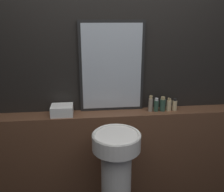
# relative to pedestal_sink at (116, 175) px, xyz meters

# --- Properties ---
(wall_back) EXTENTS (8.00, 0.06, 2.50)m
(wall_back) POSITION_rel_pedestal_sink_xyz_m (0.07, 0.54, 0.71)
(wall_back) COLOR black
(wall_back) RESTS_ON ground_plane
(vanity_counter) EXTENTS (2.74, 0.21, 0.93)m
(vanity_counter) POSITION_rel_pedestal_sink_xyz_m (0.07, 0.41, -0.07)
(vanity_counter) COLOR brown
(vanity_counter) RESTS_ON ground_plane
(pedestal_sink) EXTENTS (0.38, 0.38, 0.92)m
(pedestal_sink) POSITION_rel_pedestal_sink_xyz_m (0.00, 0.00, 0.00)
(pedestal_sink) COLOR white
(pedestal_sink) RESTS_ON ground_plane
(mirror) EXTENTS (0.59, 0.03, 0.82)m
(mirror) POSITION_rel_pedestal_sink_xyz_m (0.02, 0.49, 0.80)
(mirror) COLOR black
(mirror) RESTS_ON vanity_counter
(towel_stack) EXTENTS (0.19, 0.17, 0.09)m
(towel_stack) POSITION_rel_pedestal_sink_xyz_m (-0.44, 0.41, 0.44)
(towel_stack) COLOR white
(towel_stack) RESTS_ON vanity_counter
(shampoo_bottle) EXTENTS (0.04, 0.04, 0.15)m
(shampoo_bottle) POSITION_rel_pedestal_sink_xyz_m (0.37, 0.41, 0.46)
(shampoo_bottle) COLOR gray
(shampoo_bottle) RESTS_ON vanity_counter
(conditioner_bottle) EXTENTS (0.05, 0.05, 0.13)m
(conditioner_bottle) POSITION_rel_pedestal_sink_xyz_m (0.43, 0.41, 0.45)
(conditioner_bottle) COLOR #2D4C3D
(conditioner_bottle) RESTS_ON vanity_counter
(lotion_bottle) EXTENTS (0.05, 0.05, 0.14)m
(lotion_bottle) POSITION_rel_pedestal_sink_xyz_m (0.49, 0.41, 0.45)
(lotion_bottle) COLOR #2D4C3D
(lotion_bottle) RESTS_ON vanity_counter
(body_wash_bottle) EXTENTS (0.05, 0.05, 0.12)m
(body_wash_bottle) POSITION_rel_pedestal_sink_xyz_m (0.55, 0.41, 0.45)
(body_wash_bottle) COLOR #C6B284
(body_wash_bottle) RESTS_ON vanity_counter
(hand_soap_bottle) EXTENTS (0.04, 0.04, 0.12)m
(hand_soap_bottle) POSITION_rel_pedestal_sink_xyz_m (0.61, 0.41, 0.44)
(hand_soap_bottle) COLOR #C6B284
(hand_soap_bottle) RESTS_ON vanity_counter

